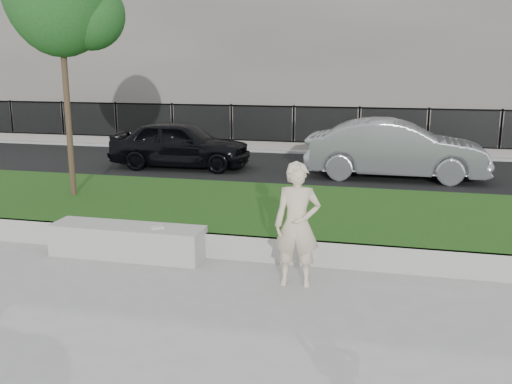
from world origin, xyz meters
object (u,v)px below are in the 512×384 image
(stone_bench, at_px, (128,241))
(car_dark, at_px, (180,144))
(man, at_px, (297,225))
(book, at_px, (157,227))
(car_silver, at_px, (396,149))

(stone_bench, distance_m, car_dark, 7.65)
(man, relative_size, car_dark, 0.43)
(man, height_order, car_dark, man)
(man, xyz_separation_m, car_dark, (-4.74, 7.94, -0.14))
(stone_bench, bearing_deg, book, -1.72)
(stone_bench, bearing_deg, car_silver, 60.46)
(man, relative_size, car_silver, 0.37)
(stone_bench, height_order, book, book)
(car_silver, bearing_deg, stone_bench, 149.76)
(man, distance_m, car_dark, 9.25)
(stone_bench, xyz_separation_m, man, (2.83, -0.55, 0.61))
(car_dark, bearing_deg, man, -151.55)
(book, relative_size, car_silver, 0.04)
(stone_bench, relative_size, car_dark, 0.62)
(book, distance_m, car_dark, 7.80)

